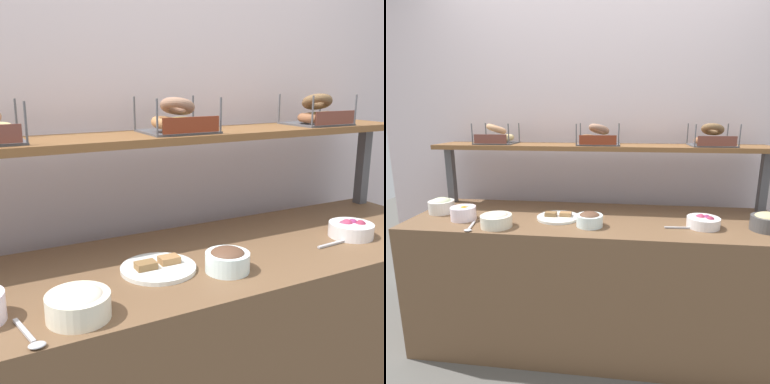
% 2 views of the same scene
% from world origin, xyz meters
% --- Properties ---
extents(ground_plane, '(8.00, 8.00, 0.00)m').
position_xyz_m(ground_plane, '(0.00, 0.00, 0.00)').
color(ground_plane, '#595651').
extents(back_wall, '(3.47, 0.06, 2.40)m').
position_xyz_m(back_wall, '(0.00, 0.55, 1.20)').
color(back_wall, silver).
rests_on(back_wall, ground_plane).
extents(deli_counter, '(2.27, 0.70, 0.85)m').
position_xyz_m(deli_counter, '(0.00, 0.00, 0.42)').
color(deli_counter, brown).
rests_on(deli_counter, ground_plane).
extents(shelf_riser_left, '(0.05, 0.05, 0.40)m').
position_xyz_m(shelf_riser_left, '(-1.08, 0.27, 1.05)').
color(shelf_riser_left, '#4C4C51').
rests_on(shelf_riser_left, deli_counter).
extents(shelf_riser_right, '(0.05, 0.05, 0.40)m').
position_xyz_m(shelf_riser_right, '(1.08, 0.27, 1.05)').
color(shelf_riser_right, '#4C4C51').
rests_on(shelf_riser_right, deli_counter).
extents(upper_shelf, '(2.23, 0.32, 0.03)m').
position_xyz_m(upper_shelf, '(0.00, 0.27, 1.26)').
color(upper_shelf, brown).
rests_on(upper_shelf, shelf_riser_left).
extents(bowl_hummus, '(0.17, 0.17, 0.10)m').
position_xyz_m(bowl_hummus, '(0.95, -0.11, 0.90)').
color(bowl_hummus, '#4A494A').
rests_on(bowl_hummus, deli_counter).
extents(bowl_potato_salad, '(0.18, 0.18, 0.09)m').
position_xyz_m(bowl_potato_salad, '(-0.55, -0.23, 0.89)').
color(bowl_potato_salad, '#EEE7CB').
rests_on(bowl_potato_salad, deli_counter).
extents(bowl_beet_salad, '(0.18, 0.18, 0.07)m').
position_xyz_m(bowl_beet_salad, '(0.62, -0.10, 0.88)').
color(bowl_beet_salad, white).
rests_on(bowl_beet_salad, deli_counter).
extents(bowl_fruit_salad, '(0.15, 0.15, 0.09)m').
position_xyz_m(bowl_fruit_salad, '(-0.80, -0.13, 0.89)').
color(bowl_fruit_salad, white).
rests_on(bowl_fruit_salad, deli_counter).
extents(bowl_chocolate_spread, '(0.15, 0.15, 0.08)m').
position_xyz_m(bowl_chocolate_spread, '(-0.02, -0.16, 0.89)').
color(bowl_chocolate_spread, white).
rests_on(bowl_chocolate_spread, deli_counter).
extents(bowl_scallion_spread, '(0.16, 0.16, 0.10)m').
position_xyz_m(bowl_scallion_spread, '(-1.01, -0.01, 0.90)').
color(bowl_scallion_spread, white).
rests_on(bowl_scallion_spread, deli_counter).
extents(serving_plate_white, '(0.26, 0.26, 0.04)m').
position_xyz_m(serving_plate_white, '(-0.23, -0.04, 0.86)').
color(serving_plate_white, white).
rests_on(serving_plate_white, deli_counter).
extents(serving_spoon_near_plate, '(0.06, 0.17, 0.01)m').
position_xyz_m(serving_spoon_near_plate, '(-0.68, -0.29, 0.86)').
color(serving_spoon_near_plate, '#B7B7BC').
rests_on(serving_spoon_near_plate, deli_counter).
extents(serving_spoon_by_edge, '(0.18, 0.03, 0.01)m').
position_xyz_m(serving_spoon_by_edge, '(0.52, -0.14, 0.86)').
color(serving_spoon_by_edge, '#B7B7BC').
rests_on(serving_spoon_by_edge, deli_counter).
extents(bagel_basket_sesame, '(0.28, 0.26, 0.14)m').
position_xyz_m(bagel_basket_sesame, '(-0.72, 0.27, 1.33)').
color(bagel_basket_sesame, '#4C4C51').
rests_on(bagel_basket_sesame, upper_shelf).
extents(bagel_basket_everything, '(0.29, 0.25, 0.15)m').
position_xyz_m(bagel_basket_everything, '(-0.01, 0.26, 1.33)').
color(bagel_basket_everything, '#4C4C51').
rests_on(bagel_basket_everything, upper_shelf).
extents(bagel_basket_cinnamon_raisin, '(0.28, 0.25, 0.15)m').
position_xyz_m(bagel_basket_cinnamon_raisin, '(0.72, 0.26, 1.33)').
color(bagel_basket_cinnamon_raisin, '#4C4C51').
rests_on(bagel_basket_cinnamon_raisin, upper_shelf).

